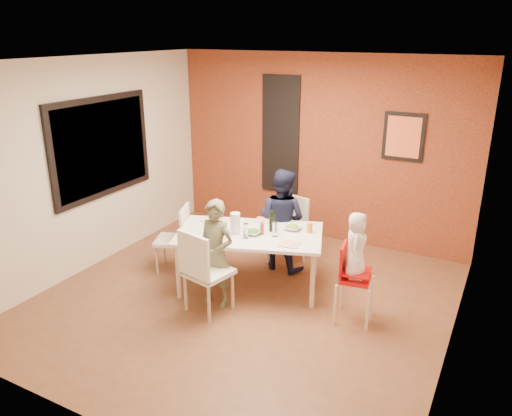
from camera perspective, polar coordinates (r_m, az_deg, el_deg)
The scene contains 35 objects.
ground at distance 5.95m, azimuth -1.38°, elevation -10.44°, with size 4.50×4.50×0.00m, color brown.
ceiling at distance 5.15m, azimuth -1.63°, elevation 16.50°, with size 4.50×4.50×0.02m, color white.
wall_back at distance 7.37m, azimuth 7.19°, elevation 6.73°, with size 4.50×0.02×2.70m, color beige.
wall_front at distance 3.75m, azimuth -18.77°, elevation -7.32°, with size 4.50×0.02×2.70m, color beige.
wall_left at distance 6.76m, azimuth -18.42°, elevation 4.67°, with size 0.02×4.50×2.70m, color beige.
wall_right at distance 4.77m, azimuth 22.76°, elevation -1.97°, with size 0.02×4.50×2.70m, color beige.
brick_accent_wall at distance 7.35m, azimuth 7.13°, elevation 6.70°, with size 4.50×0.02×2.70m, color maroon.
picture_window_frame at distance 6.82m, azimuth -17.22°, elevation 6.67°, with size 0.05×1.70×1.30m, color black.
picture_window_pane at distance 6.81m, azimuth -17.13°, elevation 6.66°, with size 0.02×1.55×1.15m, color black.
glassblock_strip at distance 7.54m, azimuth 2.84°, elevation 8.31°, with size 0.55×0.03×1.70m, color silver.
glassblock_surround at distance 7.53m, azimuth 2.82°, elevation 8.31°, with size 0.60×0.03×1.76m, color black.
art_print_frame at distance 6.95m, azimuth 16.51°, elevation 7.81°, with size 0.54×0.03×0.64m, color black.
art_print_canvas at distance 6.93m, azimuth 16.49°, elevation 7.79°, with size 0.44×0.01×0.54m, color orange.
dining_table at distance 5.96m, azimuth -0.75°, elevation -3.39°, with size 1.93×1.47×0.71m.
chair_near at distance 5.48m, azimuth -6.15°, elevation -6.84°, with size 0.54×0.54×0.98m.
chair_far at distance 6.70m, azimuth 3.94°, elevation -2.07°, with size 0.50×0.50×0.90m.
chair_left at distance 6.52m, azimuth -8.96°, elevation -3.09°, with size 0.53×0.53×0.87m.
high_chair at distance 5.45m, azimuth 10.89°, elevation -7.56°, with size 0.41×0.41×0.87m.
child_near at distance 5.62m, azimuth -4.62°, elevation -5.20°, with size 0.46×0.30×1.25m, color brown.
child_far at distance 6.45m, azimuth 2.95°, elevation -1.33°, with size 0.66×0.51×1.35m, color black.
toddler at distance 5.30m, azimuth 11.37°, elevation -4.21°, with size 0.35×0.23×0.72m, color silver.
plate_near_left at distance 5.72m, azimuth -4.65°, elevation -3.75°, with size 0.21×0.21×0.01m, color white.
plate_far_mid at distance 6.30m, azimuth 0.87°, elevation -1.43°, with size 0.21×0.21×0.01m, color white.
plate_near_right at distance 5.63m, azimuth 3.88°, elevation -4.14°, with size 0.20×0.20×0.01m, color white.
plate_far_left at distance 6.34m, azimuth -5.01°, elevation -1.34°, with size 0.24×0.24×0.01m, color white.
salad_bowl_a at distance 5.88m, azimuth -0.34°, elevation -2.80°, with size 0.19×0.19×0.05m, color white.
salad_bowl_b at distance 6.03m, azimuth 4.21°, elevation -2.26°, with size 0.21×0.21×0.05m, color silver.
wine_bottle at distance 5.94m, azimuth 1.83°, elevation -1.51°, with size 0.07×0.07×0.25m, color black.
wine_glass_a at distance 5.76m, azimuth -1.18°, elevation -2.61°, with size 0.06×0.06×0.18m, color white.
wine_glass_b at distance 5.81m, azimuth 2.17°, elevation -2.43°, with size 0.06×0.06×0.18m, color white.
paper_towel_roll at distance 5.86m, azimuth -2.38°, elevation -1.78°, with size 0.12×0.12×0.26m, color silver.
condiment_red at distance 5.86m, azimuth 0.74°, elevation -2.40°, with size 0.04×0.04×0.14m, color red.
condiment_green at distance 5.87m, azimuth 0.61°, elevation -2.43°, with size 0.03×0.03×0.13m, color #397527.
condiment_brown at distance 5.88m, azimuth 0.73°, elevation -2.29°, with size 0.04×0.04×0.14m, color brown.
sippy_cup at distance 5.95m, azimuth 6.15°, elevation -2.27°, with size 0.07×0.07×0.12m, color orange.
Camera 1 is at (2.54, -4.47, 2.99)m, focal length 35.00 mm.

